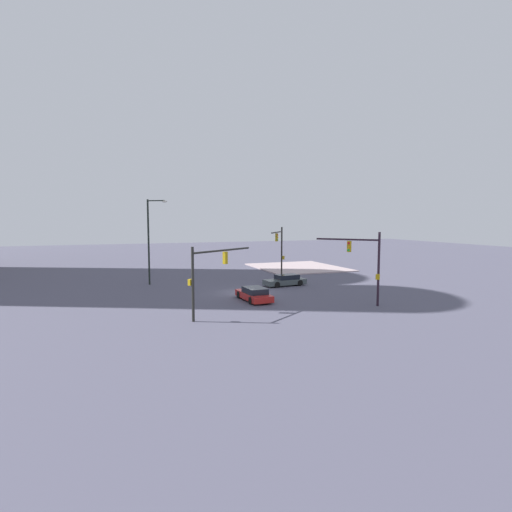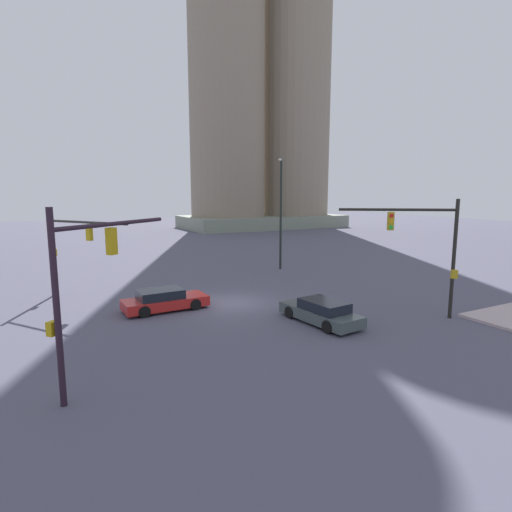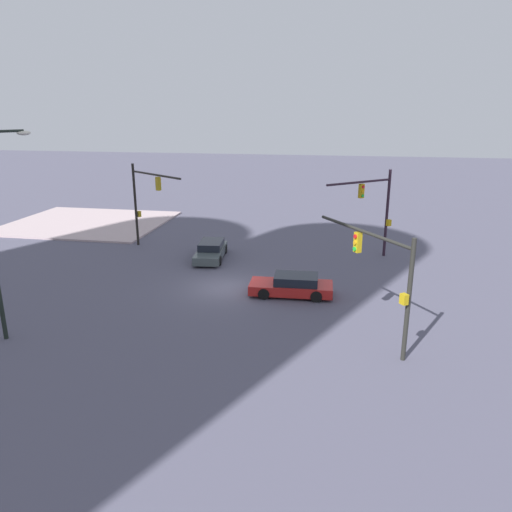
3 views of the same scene
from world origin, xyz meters
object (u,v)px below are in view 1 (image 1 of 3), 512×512
(traffic_signal_near_corner, at_px, (280,245))
(sedan_car_waiting_far, at_px, (254,294))
(sedan_car_approaching, at_px, (285,280))
(traffic_signal_cross_street, at_px, (365,258))
(traffic_signal_opposite_side, at_px, (209,268))
(streetlamp_curved_arm, at_px, (150,236))

(traffic_signal_near_corner, height_order, sedan_car_waiting_far, traffic_signal_near_corner)
(traffic_signal_near_corner, distance_m, sedan_car_waiting_far, 14.61)
(sedan_car_approaching, bearing_deg, traffic_signal_near_corner, -113.61)
(traffic_signal_cross_street, bearing_deg, traffic_signal_opposite_side, 48.08)
(traffic_signal_opposite_side, bearing_deg, traffic_signal_cross_street, -36.49)
(traffic_signal_near_corner, relative_size, sedan_car_waiting_far, 1.32)
(traffic_signal_near_corner, bearing_deg, traffic_signal_cross_street, 36.59)
(traffic_signal_opposite_side, xyz_separation_m, traffic_signal_cross_street, (-0.38, -13.39, 0.34))
(traffic_signal_opposite_side, xyz_separation_m, sedan_car_approaching, (10.87, -11.22, -3.06))
(streetlamp_curved_arm, bearing_deg, traffic_signal_opposite_side, -47.76)
(sedan_car_approaching, bearing_deg, streetlamp_curved_arm, -29.19)
(traffic_signal_near_corner, relative_size, streetlamp_curved_arm, 0.67)
(traffic_signal_cross_street, xyz_separation_m, sedan_car_waiting_far, (4.81, 8.20, -3.40))
(streetlamp_curved_arm, height_order, sedan_car_approaching, streetlamp_curved_arm)
(sedan_car_approaching, xyz_separation_m, sedan_car_waiting_far, (-6.44, 6.03, 0.00))
(traffic_signal_near_corner, bearing_deg, traffic_signal_opposite_side, -3.42)
(streetlamp_curved_arm, relative_size, sedan_car_waiting_far, 1.98)
(traffic_signal_near_corner, bearing_deg, streetlamp_curved_arm, -56.50)
(sedan_car_approaching, bearing_deg, sedan_car_waiting_far, 40.88)
(traffic_signal_opposite_side, relative_size, sedan_car_waiting_far, 1.23)
(sedan_car_waiting_far, bearing_deg, traffic_signal_near_corner, -35.60)
(sedan_car_approaching, distance_m, sedan_car_waiting_far, 8.82)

